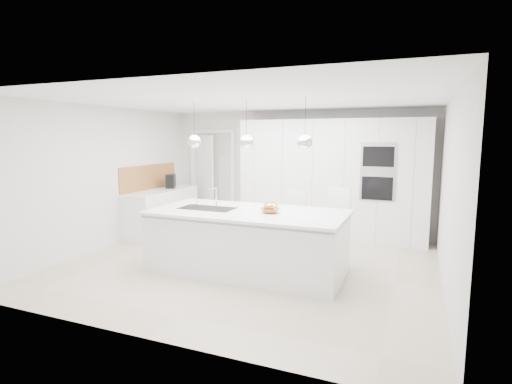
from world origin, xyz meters
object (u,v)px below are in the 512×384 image
at_px(island_base, 247,243).
at_px(espresso_machine, 171,181).
at_px(fruit_bowl, 270,210).
at_px(bar_stool_left, 294,225).
at_px(bar_stool_right, 336,228).

distance_m(island_base, espresso_machine, 3.17).
bearing_deg(island_base, fruit_bowl, 2.77).
bearing_deg(island_base, espresso_machine, 144.43).
distance_m(espresso_machine, bar_stool_left, 3.14).
relative_size(fruit_bowl, bar_stool_right, 0.23).
distance_m(fruit_bowl, bar_stool_right, 1.16).
distance_m(island_base, fruit_bowl, 0.62).
relative_size(espresso_machine, bar_stool_right, 0.25).
bearing_deg(bar_stool_right, espresso_machine, 173.52).
height_order(fruit_bowl, bar_stool_left, bar_stool_left).
distance_m(fruit_bowl, bar_stool_left, 0.99).
xyz_separation_m(island_base, espresso_machine, (-2.53, 1.81, 0.61)).
height_order(fruit_bowl, espresso_machine, espresso_machine).
height_order(fruit_bowl, bar_stool_right, bar_stool_right).
bearing_deg(espresso_machine, island_base, -59.63).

